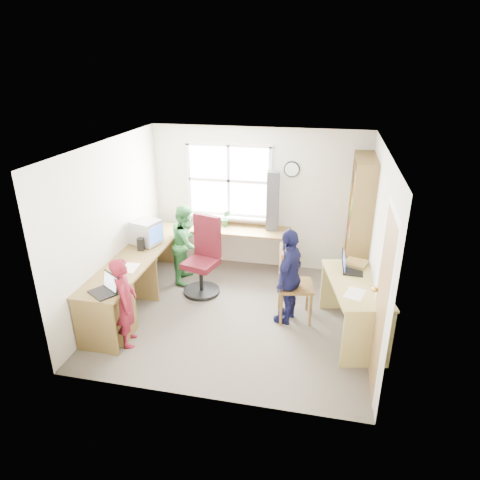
{
  "coord_description": "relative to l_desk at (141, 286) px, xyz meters",
  "views": [
    {
      "loc": [
        1.15,
        -5.14,
        3.37
      ],
      "look_at": [
        0.0,
        0.25,
        1.05
      ],
      "focal_mm": 32.0,
      "sensor_mm": 36.0,
      "label": 1
    }
  ],
  "objects": [
    {
      "name": "potted_plant",
      "position": [
        0.79,
        1.77,
        0.44
      ],
      "size": [
        0.18,
        0.16,
        0.29
      ],
      "primitive_type": "imported",
      "rotation": [
        0.0,
        0.0,
        0.22
      ],
      "color": "#2B6B38",
      "rests_on": "l_desk"
    },
    {
      "name": "speaker_a",
      "position": [
        -0.21,
        0.55,
        0.39
      ],
      "size": [
        0.11,
        0.11,
        0.19
      ],
      "rotation": [
        0.0,
        0.0,
        0.16
      ],
      "color": "black",
      "rests_on": "l_desk"
    },
    {
      "name": "cd_tower",
      "position": [
        1.59,
        1.79,
        0.79
      ],
      "size": [
        0.21,
        0.19,
        0.99
      ],
      "rotation": [
        0.0,
        0.0,
        0.07
      ],
      "color": "black",
      "rests_on": "l_desk"
    },
    {
      "name": "crt_monitor",
      "position": [
        -0.21,
        0.78,
        0.49
      ],
      "size": [
        0.47,
        0.44,
        0.38
      ],
      "rotation": [
        0.0,
        0.0,
        -0.29
      ],
      "color": "#B4B4B9",
      "rests_on": "l_desk"
    },
    {
      "name": "game_box",
      "position": [
        2.91,
        0.59,
        0.36
      ],
      "size": [
        0.36,
        0.36,
        0.06
      ],
      "rotation": [
        0.0,
        0.0,
        -0.35
      ],
      "color": "red",
      "rests_on": "right_desk"
    },
    {
      "name": "bookshelf",
      "position": [
        2.96,
        1.47,
        0.55
      ],
      "size": [
        0.3,
        1.02,
        2.1
      ],
      "color": "brown",
      "rests_on": "ground"
    },
    {
      "name": "person_green",
      "position": [
        0.29,
        1.15,
        0.19
      ],
      "size": [
        0.52,
        0.65,
        1.28
      ],
      "primitive_type": "imported",
      "rotation": [
        0.0,
        0.0,
        1.63
      ],
      "color": "#317C39",
      "rests_on": "ground"
    },
    {
      "name": "paper_a",
      "position": [
        -0.12,
        -0.05,
        0.3
      ],
      "size": [
        0.24,
        0.33,
        0.0
      ],
      "rotation": [
        0.0,
        0.0,
        0.09
      ],
      "color": "white",
      "rests_on": "l_desk"
    },
    {
      "name": "paper_b",
      "position": [
        2.87,
        -0.19,
        0.33
      ],
      "size": [
        0.29,
        0.34,
        0.0
      ],
      "rotation": [
        0.0,
        0.0,
        -0.3
      ],
      "color": "white",
      "rests_on": "right_desk"
    },
    {
      "name": "laptop_left",
      "position": [
        -0.1,
        -0.72,
        0.35
      ],
      "size": [
        0.42,
        0.41,
        0.23
      ],
      "rotation": [
        0.0,
        0.0,
        -0.58
      ],
      "color": "black",
      "rests_on": "l_desk"
    },
    {
      "name": "right_desk",
      "position": [
        2.9,
        0.11,
        0.11
      ],
      "size": [
        0.91,
        1.46,
        0.78
      ],
      "rotation": [
        0.0,
        0.0,
        0.22
      ],
      "color": "tan",
      "rests_on": "ground"
    },
    {
      "name": "l_desk",
      "position": [
        0.0,
        0.0,
        0.0
      ],
      "size": [
        2.38,
        2.95,
        0.75
      ],
      "color": "brown",
      "rests_on": "ground"
    },
    {
      "name": "wooden_chair",
      "position": [
        2.04,
        0.35,
        0.12
      ],
      "size": [
        0.53,
        0.53,
        1.07
      ],
      "rotation": [
        0.0,
        0.0,
        0.17
      ],
      "color": "brown",
      "rests_on": "ground"
    },
    {
      "name": "laptop_right",
      "position": [
        2.81,
        0.44,
        0.39
      ],
      "size": [
        0.31,
        0.37,
        0.24
      ],
      "rotation": [
        0.0,
        0.0,
        1.53
      ],
      "color": "black",
      "rests_on": "right_desk"
    },
    {
      "name": "person_red",
      "position": [
        0.1,
        -0.66,
        0.14
      ],
      "size": [
        0.42,
        0.51,
        1.19
      ],
      "primitive_type": "imported",
      "rotation": [
        0.0,
        0.0,
        1.93
      ],
      "color": "maroon",
      "rests_on": "ground"
    },
    {
      "name": "swivel_chair",
      "position": [
        0.67,
        0.84,
        0.07
      ],
      "size": [
        0.69,
        0.69,
        1.22
      ],
      "rotation": [
        0.0,
        0.0,
        -0.26
      ],
      "color": "black",
      "rests_on": "ground"
    },
    {
      "name": "speaker_b",
      "position": [
        -0.18,
        1.06,
        0.38
      ],
      "size": [
        0.09,
        0.09,
        0.18
      ],
      "rotation": [
        0.0,
        0.0,
        -0.06
      ],
      "color": "black",
      "rests_on": "l_desk"
    },
    {
      "name": "room",
      "position": [
        1.32,
        0.38,
        0.76
      ],
      "size": [
        3.64,
        3.44,
        2.44
      ],
      "color": "#4F483E",
      "rests_on": "ground"
    },
    {
      "name": "person_navy",
      "position": [
        2.04,
        0.3,
        0.22
      ],
      "size": [
        0.51,
        0.85,
        1.36
      ],
      "primitive_type": "imported",
      "rotation": [
        0.0,
        0.0,
        -1.81
      ],
      "color": "#161745",
      "rests_on": "ground"
    }
  ]
}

